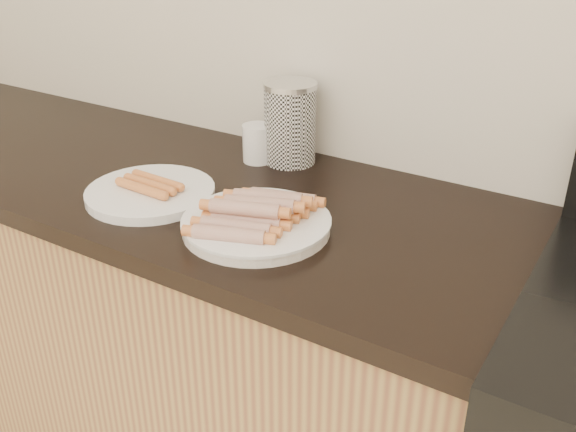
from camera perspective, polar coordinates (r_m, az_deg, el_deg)
The scene contains 8 objects.
cabinet_base at distance 1.91m, azimuth -15.90°, elevation -7.80°, with size 2.20×0.59×0.86m, color olive.
counter_slab at distance 1.71m, azimuth -17.78°, elevation 4.77°, with size 2.20×0.62×0.04m, color black.
main_plate at distance 1.24m, azimuth -2.82°, elevation -0.87°, with size 0.29×0.29×0.02m, color white.
side_plate at distance 1.40m, azimuth -12.12°, elevation 2.02°, with size 0.28×0.28×0.02m, color white.
hotdog_pile at distance 1.22m, azimuth -2.86°, elevation 0.42°, with size 0.14×0.25×0.05m.
plain_sausages at distance 1.40m, azimuth -12.20°, elevation 2.77°, with size 0.13×0.08×0.02m.
canister at distance 1.53m, azimuth 0.19°, elevation 8.28°, with size 0.13×0.13×0.20m.
mug at distance 1.55m, azimuth -2.72°, elevation 6.47°, with size 0.07×0.07×0.09m, color white.
Camera 1 is at (0.54, 0.68, 1.49)m, focal length 40.00 mm.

